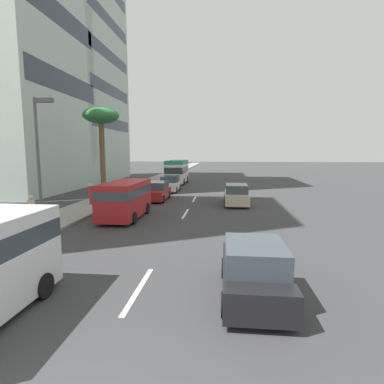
% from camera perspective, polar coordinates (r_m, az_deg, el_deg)
% --- Properties ---
extents(ground_plane, '(198.00, 198.00, 0.00)m').
position_cam_1_polar(ground_plane, '(34.85, 1.66, 0.63)').
color(ground_plane, '#38383A').
extents(sidewalk_right, '(162.00, 3.07, 0.15)m').
position_cam_1_polar(sidewalk_right, '(36.17, -10.31, 0.88)').
color(sidewalk_right, gray).
rests_on(sidewalk_right, ground_plane).
extents(lane_stripe_near, '(3.20, 0.16, 0.01)m').
position_cam_1_polar(lane_stripe_near, '(9.86, -9.91, -17.44)').
color(lane_stripe_near, silver).
rests_on(lane_stripe_near, ground_plane).
extents(lane_stripe_mid, '(3.20, 0.16, 0.01)m').
position_cam_1_polar(lane_stripe_mid, '(20.74, -1.23, -4.04)').
color(lane_stripe_mid, silver).
rests_on(lane_stripe_mid, ground_plane).
extents(lane_stripe_far, '(3.20, 0.16, 0.01)m').
position_cam_1_polar(lane_stripe_far, '(27.10, 0.45, -1.32)').
color(lane_stripe_far, silver).
rests_on(lane_stripe_far, ground_plane).
extents(car_lead, '(4.01, 1.85, 1.62)m').
position_cam_1_polar(car_lead, '(9.20, 11.48, -14.20)').
color(car_lead, black).
rests_on(car_lead, ground_plane).
extents(minibus_second, '(6.34, 2.42, 3.05)m').
position_cam_1_polar(minibus_second, '(40.44, -2.81, 3.95)').
color(minibus_second, silver).
rests_on(minibus_second, ground_plane).
extents(car_third, '(4.40, 1.85, 1.58)m').
position_cam_1_polar(car_third, '(26.67, -6.56, 0.10)').
color(car_third, '#A51E1E').
rests_on(car_third, ground_plane).
extents(car_fifth, '(4.50, 1.87, 1.62)m').
position_cam_1_polar(car_fifth, '(24.49, 8.26, -0.54)').
color(car_fifth, beige).
rests_on(car_fifth, ground_plane).
extents(car_sixth, '(4.00, 1.93, 1.61)m').
position_cam_1_polar(car_sixth, '(32.59, -4.15, 1.48)').
color(car_sixth, white).
rests_on(car_sixth, ground_plane).
extents(van_seventh, '(5.22, 2.16, 2.31)m').
position_cam_1_polar(van_seventh, '(19.61, -12.31, -0.97)').
color(van_seventh, '#A51E1E').
rests_on(van_seventh, ground_plane).
extents(pedestrian_near_lamp, '(0.37, 0.30, 1.62)m').
position_cam_1_polar(pedestrian_near_lamp, '(24.56, -18.38, -0.18)').
color(pedestrian_near_lamp, red).
rests_on(pedestrian_near_lamp, sidewalk_right).
extents(pedestrian_mid_block, '(0.38, 0.39, 1.78)m').
position_cam_1_polar(pedestrian_mid_block, '(17.90, -27.68, -3.05)').
color(pedestrian_mid_block, red).
rests_on(pedestrian_mid_block, sidewalk_right).
extents(pedestrian_by_tree, '(0.32, 0.38, 1.77)m').
position_cam_1_polar(pedestrian_by_tree, '(29.99, -11.92, 1.54)').
color(pedestrian_by_tree, '#333338').
rests_on(pedestrian_by_tree, sidewalk_right).
extents(palm_tree, '(3.21, 3.21, 7.99)m').
position_cam_1_polar(palm_tree, '(29.49, -16.56, 12.83)').
color(palm_tree, brown).
rests_on(palm_tree, sidewalk_right).
extents(street_lamp, '(0.24, 0.97, 6.55)m').
position_cam_1_polar(street_lamp, '(16.53, -26.46, 6.93)').
color(street_lamp, '#4C4C51').
rests_on(street_lamp, sidewalk_right).
extents(office_tower_far, '(15.70, 11.98, 32.44)m').
position_cam_1_polar(office_tower_far, '(50.56, -21.66, 20.77)').
color(office_tower_far, '#B2C6BC').
rests_on(office_tower_far, ground_plane).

